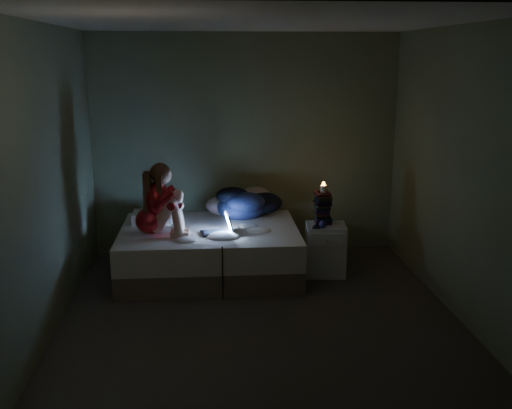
{
  "coord_description": "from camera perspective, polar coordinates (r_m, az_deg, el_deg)",
  "views": [
    {
      "loc": [
        -0.44,
        -5.07,
        2.32
      ],
      "look_at": [
        0.05,
        1.0,
        0.8
      ],
      "focal_mm": 41.6,
      "sensor_mm": 36.0,
      "label": 1
    }
  ],
  "objects": [
    {
      "name": "blue_orb",
      "position": [
        6.31,
        6.54,
        -1.9
      ],
      "size": [
        0.08,
        0.08,
        0.08
      ],
      "primitive_type": "sphere",
      "color": "navy",
      "rests_on": "nightstand"
    },
    {
      "name": "candle",
      "position": [
        6.41,
        6.5,
        1.54
      ],
      "size": [
        0.07,
        0.07,
        0.08
      ],
      "primitive_type": "cylinder",
      "color": "beige",
      "rests_on": "book_stack"
    },
    {
      "name": "wall_right",
      "position": [
        5.64,
        19.02,
        2.82
      ],
      "size": [
        0.02,
        3.8,
        2.6
      ],
      "primitive_type": "cube",
      "color": "#58664B",
      "rests_on": "ground"
    },
    {
      "name": "phone",
      "position": [
        6.32,
        5.97,
        -2.17
      ],
      "size": [
        0.1,
        0.15,
        0.01
      ],
      "primitive_type": "cube",
      "rotation": [
        0.0,
        0.0,
        -0.25
      ],
      "color": "black",
      "rests_on": "nightstand"
    },
    {
      "name": "book_stack",
      "position": [
        6.46,
        6.45,
        -0.3
      ],
      "size": [
        0.19,
        0.25,
        0.35
      ],
      "primitive_type": null,
      "color": "black",
      "rests_on": "nightstand"
    },
    {
      "name": "wall_left",
      "position": [
        5.35,
        -19.39,
        2.22
      ],
      "size": [
        0.02,
        3.8,
        2.6
      ],
      "primitive_type": "cube",
      "color": "#58664B",
      "rests_on": "ground"
    },
    {
      "name": "pillow",
      "position": [
        6.7,
        -9.92,
        -1.2
      ],
      "size": [
        0.43,
        0.31,
        0.12
      ],
      "primitive_type": "cube",
      "color": "silver",
      "rests_on": "bed"
    },
    {
      "name": "nightstand",
      "position": [
        6.52,
        6.69,
        -4.32
      ],
      "size": [
        0.46,
        0.41,
        0.56
      ],
      "primitive_type": "cube",
      "rotation": [
        0.0,
        0.0,
        -0.1
      ],
      "color": "silver",
      "rests_on": "ground"
    },
    {
      "name": "wall_back",
      "position": [
        7.06,
        -1.0,
        5.72
      ],
      "size": [
        3.6,
        0.02,
        2.6
      ],
      "primitive_type": "cube",
      "color": "#58664B",
      "rests_on": "ground"
    },
    {
      "name": "floor",
      "position": [
        5.59,
        0.32,
        -10.59
      ],
      "size": [
        3.6,
        3.8,
        0.02
      ],
      "primitive_type": "cube",
      "color": "#3E3631",
      "rests_on": "ground"
    },
    {
      "name": "wall_front",
      "position": [
        3.35,
        3.17,
        -3.77
      ],
      "size": [
        3.6,
        0.02,
        2.6
      ],
      "primitive_type": "cube",
      "color": "#58664B",
      "rests_on": "ground"
    },
    {
      "name": "ceiling",
      "position": [
        5.09,
        0.36,
        17.28
      ],
      "size": [
        3.6,
        3.8,
        0.02
      ],
      "primitive_type": "cube",
      "color": "silver",
      "rests_on": "ground"
    },
    {
      "name": "clothes_pile",
      "position": [
        6.8,
        -1.4,
        0.31
      ],
      "size": [
        0.66,
        0.54,
        0.37
      ],
      "primitive_type": null,
      "rotation": [
        0.0,
        0.0,
        -0.07
      ],
      "color": "#111347",
      "rests_on": "bed"
    },
    {
      "name": "woman",
      "position": [
        6.12,
        -10.19,
        0.45
      ],
      "size": [
        0.48,
        0.31,
        0.77
      ],
      "primitive_type": null,
      "rotation": [
        0.0,
        0.0,
        -0.01
      ],
      "color": "maroon",
      "rests_on": "bed"
    },
    {
      "name": "bed",
      "position": [
        6.5,
        -4.47,
        -4.48
      ],
      "size": [
        1.9,
        1.43,
        0.52
      ],
      "primitive_type": null,
      "color": "beige",
      "rests_on": "ground"
    },
    {
      "name": "laptop",
      "position": [
        6.18,
        -3.85,
        -1.8
      ],
      "size": [
        0.35,
        0.27,
        0.23
      ],
      "primitive_type": null,
      "rotation": [
        0.0,
        0.0,
        0.14
      ],
      "color": "black",
      "rests_on": "bed"
    }
  ]
}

